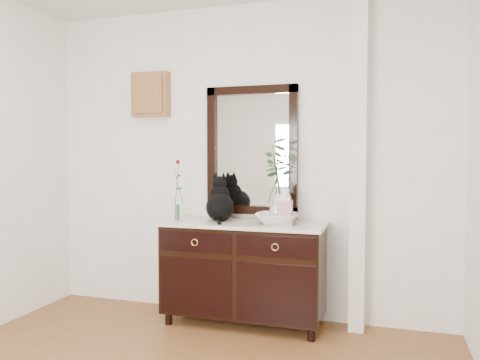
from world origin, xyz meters
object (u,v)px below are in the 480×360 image
(lotus_bowl, at_px, (277,219))
(ginger_jar, at_px, (285,205))
(cat, at_px, (220,198))
(sideboard, at_px, (244,267))

(lotus_bowl, bearing_deg, ginger_jar, -32.18)
(cat, relative_size, ginger_jar, 1.23)
(cat, relative_size, lotus_bowl, 1.09)
(sideboard, distance_m, cat, 0.61)
(cat, height_order, ginger_jar, cat)
(cat, distance_m, ginger_jar, 0.58)
(cat, height_order, lotus_bowl, cat)
(sideboard, bearing_deg, lotus_bowl, -4.57)
(sideboard, distance_m, ginger_jar, 0.64)
(sideboard, relative_size, cat, 3.49)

